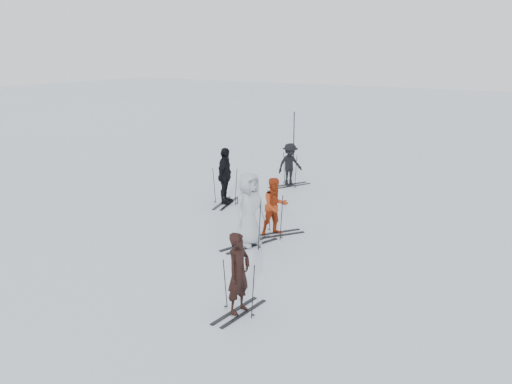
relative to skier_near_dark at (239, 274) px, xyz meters
The scene contains 12 objects.
ground 5.14m from the skier_near_dark, 124.36° to the left, with size 120.00×120.00×0.00m, color silver.
skier_near_dark is the anchor object (origin of this frame).
skier_red 4.96m from the skier_near_dark, 111.98° to the left, with size 0.80×0.62×1.64m, color #A83413.
skier_grey 4.03m from the skier_near_dark, 120.00° to the left, with size 0.97×0.63×1.99m, color #ABB0B4.
skier_uphill_left 8.22m from the skier_near_dark, 127.14° to the left, with size 1.12×0.47×1.91m, color black.
skier_uphill_far 10.91m from the skier_near_dark, 113.56° to the left, with size 1.05×0.60×1.62m, color black.
skis_near_dark 0.27m from the skier_near_dark, ahead, with size 0.82×1.54×1.12m, color black, non-canonical shape.
skis_red 4.97m from the skier_near_dark, 111.98° to the left, with size 0.94×1.78×1.30m, color black, non-canonical shape.
skis_grey 4.03m from the skier_near_dark, 120.00° to the left, with size 0.98×1.86×1.36m, color black, non-canonical shape.
skis_uphill_left 8.22m from the skier_near_dark, 127.14° to the left, with size 0.93×1.75×1.28m, color black, non-canonical shape.
skis_uphill_far 10.91m from the skier_near_dark, 113.56° to the left, with size 0.94×1.78×1.29m, color black, non-canonical shape.
piste_marker 16.13m from the skier_near_dark, 114.66° to the left, with size 0.05×0.05×2.26m, color black.
Camera 1 is at (8.78, -12.93, 5.24)m, focal length 40.00 mm.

